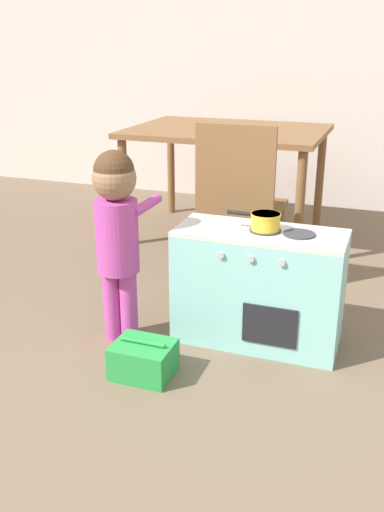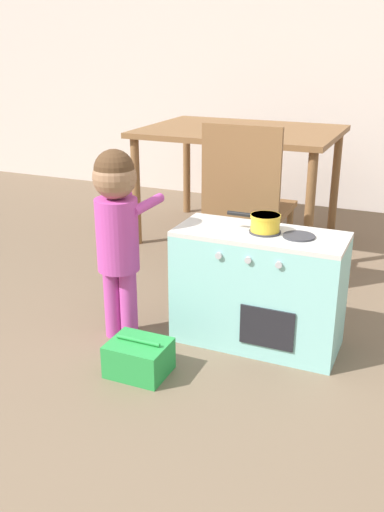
{
  "view_description": "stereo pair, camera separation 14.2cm",
  "coord_description": "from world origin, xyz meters",
  "px_view_note": "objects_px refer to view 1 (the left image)",
  "views": [
    {
      "loc": [
        0.75,
        -1.19,
        1.29
      ],
      "look_at": [
        -0.06,
        1.02,
        0.39
      ],
      "focal_mm": 40.0,
      "sensor_mm": 36.0,
      "label": 1
    },
    {
      "loc": [
        0.88,
        -1.14,
        1.29
      ],
      "look_at": [
        -0.06,
        1.02,
        0.39
      ],
      "focal_mm": 40.0,
      "sensor_mm": 36.0,
      "label": 2
    }
  ],
  "objects_px": {
    "toy_basket": "(143,359)",
    "child_figure": "(117,221)",
    "toy_pot": "(265,220)",
    "dining_table": "(227,141)",
    "play_kitchen": "(258,287)",
    "dining_chair_near": "(240,201)"
  },
  "relations": [
    {
      "from": "play_kitchen",
      "to": "child_figure",
      "type": "bearing_deg",
      "value": -161.05
    },
    {
      "from": "toy_pot",
      "to": "toy_basket",
      "type": "relative_size",
      "value": 0.97
    },
    {
      "from": "toy_pot",
      "to": "toy_basket",
      "type": "bearing_deg",
      "value": -130.39
    },
    {
      "from": "play_kitchen",
      "to": "dining_table",
      "type": "height_order",
      "value": "dining_table"
    },
    {
      "from": "toy_basket",
      "to": "dining_table",
      "type": "relative_size",
      "value": 0.19
    },
    {
      "from": "child_figure",
      "to": "toy_basket",
      "type": "xyz_separation_m",
      "value": [
        0.22,
        -0.24,
        -0.49
      ]
    },
    {
      "from": "play_kitchen",
      "to": "dining_table",
      "type": "relative_size",
      "value": 0.58
    },
    {
      "from": "dining_chair_near",
      "to": "play_kitchen",
      "type": "bearing_deg",
      "value": -66.54
    },
    {
      "from": "toy_pot",
      "to": "dining_chair_near",
      "type": "xyz_separation_m",
      "value": [
        -0.27,
        0.59,
        -0.09
      ]
    },
    {
      "from": "toy_pot",
      "to": "dining_table",
      "type": "distance_m",
      "value": 1.49
    },
    {
      "from": "child_figure",
      "to": "toy_basket",
      "type": "distance_m",
      "value": 0.59
    },
    {
      "from": "child_figure",
      "to": "dining_table",
      "type": "distance_m",
      "value": 1.58
    },
    {
      "from": "play_kitchen",
      "to": "toy_basket",
      "type": "bearing_deg",
      "value": -129.3
    },
    {
      "from": "toy_pot",
      "to": "play_kitchen",
      "type": "bearing_deg",
      "value": -178.14
    },
    {
      "from": "play_kitchen",
      "to": "toy_pot",
      "type": "height_order",
      "value": "toy_pot"
    },
    {
      "from": "dining_table",
      "to": "dining_chair_near",
      "type": "distance_m",
      "value": 0.87
    },
    {
      "from": "play_kitchen",
      "to": "dining_chair_near",
      "type": "bearing_deg",
      "value": 113.46
    },
    {
      "from": "toy_basket",
      "to": "dining_table",
      "type": "bearing_deg",
      "value": 96.39
    },
    {
      "from": "play_kitchen",
      "to": "child_figure",
      "type": "distance_m",
      "value": 0.69
    },
    {
      "from": "play_kitchen",
      "to": "dining_chair_near",
      "type": "relative_size",
      "value": 0.81
    },
    {
      "from": "toy_basket",
      "to": "child_figure",
      "type": "bearing_deg",
      "value": 132.05
    },
    {
      "from": "toy_pot",
      "to": "toy_basket",
      "type": "distance_m",
      "value": 0.77
    }
  ]
}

